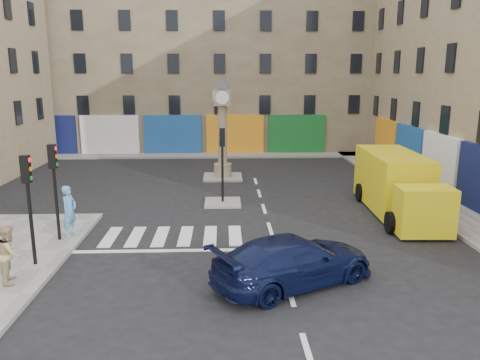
{
  "coord_description": "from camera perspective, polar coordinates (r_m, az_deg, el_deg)",
  "views": [
    {
      "loc": [
        -1.94,
        -14.75,
        6.38
      ],
      "look_at": [
        -1.25,
        4.56,
        2.0
      ],
      "focal_mm": 35.0,
      "sensor_mm": 36.0,
      "label": 1
    }
  ],
  "objects": [
    {
      "name": "ground",
      "position": [
        16.18,
        5.1,
        -10.49
      ],
      "size": [
        120.0,
        120.0,
        0.0
      ],
      "primitive_type": "plane",
      "color": "black",
      "rests_on": "ground"
    },
    {
      "name": "sidewalk_right",
      "position": [
        27.66,
        20.64,
        -1.24
      ],
      "size": [
        2.6,
        30.0,
        0.15
      ],
      "primitive_type": "cube",
      "color": "gray",
      "rests_on": "ground"
    },
    {
      "name": "sidewalk_far",
      "position": [
        37.54,
        -5.17,
        3.05
      ],
      "size": [
        32.0,
        2.4,
        0.15
      ],
      "primitive_type": "cube",
      "color": "gray",
      "rests_on": "ground"
    },
    {
      "name": "island_near",
      "position": [
        23.61,
        -2.12,
        -2.76
      ],
      "size": [
        1.8,
        1.8,
        0.12
      ],
      "primitive_type": "cube",
      "color": "gray",
      "rests_on": "ground"
    },
    {
      "name": "island_far",
      "position": [
        29.43,
        -2.11,
        0.36
      ],
      "size": [
        2.4,
        2.4,
        0.12
      ],
      "primitive_type": "cube",
      "color": "gray",
      "rests_on": "ground"
    },
    {
      "name": "building_far",
      "position": [
        42.85,
        -4.98,
        15.56
      ],
      "size": [
        32.0,
        10.0,
        17.0
      ],
      "primitive_type": "cube",
      "color": "#8C7C5D",
      "rests_on": "ground"
    },
    {
      "name": "traffic_light_left_near",
      "position": [
        16.67,
        -24.41,
        -1.42
      ],
      "size": [
        0.28,
        0.22,
        3.7
      ],
      "color": "black",
      "rests_on": "sidewalk_left"
    },
    {
      "name": "traffic_light_left_far",
      "position": [
        18.85,
        -21.71,
        0.36
      ],
      "size": [
        0.28,
        0.22,
        3.7
      ],
      "color": "black",
      "rests_on": "sidewalk_left"
    },
    {
      "name": "traffic_light_island",
      "position": [
        23.06,
        -2.17,
        3.31
      ],
      "size": [
        0.28,
        0.22,
        3.7
      ],
      "color": "black",
      "rests_on": "island_near"
    },
    {
      "name": "clock_pillar",
      "position": [
        28.88,
        -2.17,
        7.14
      ],
      "size": [
        1.2,
        1.2,
        6.1
      ],
      "color": "#9F8668",
      "rests_on": "island_far"
    },
    {
      "name": "navy_sedan",
      "position": [
        14.7,
        6.56,
        -9.75
      ],
      "size": [
        5.69,
        4.37,
        1.54
      ],
      "primitive_type": "imported",
      "rotation": [
        0.0,
        0.0,
        2.06
      ],
      "color": "black",
      "rests_on": "ground"
    },
    {
      "name": "yellow_van",
      "position": [
        22.93,
        18.59,
        -0.56
      ],
      "size": [
        2.77,
        7.58,
        2.73
      ],
      "rotation": [
        0.0,
        0.0,
        -0.04
      ],
      "color": "yellow",
      "rests_on": "ground"
    },
    {
      "name": "pedestrian_blue",
      "position": [
        19.52,
        -20.08,
        -3.54
      ],
      "size": [
        0.67,
        0.84,
        2.01
      ],
      "primitive_type": "imported",
      "rotation": [
        0.0,
        0.0,
        1.28
      ],
      "color": "#5895CA",
      "rests_on": "sidewalk_left"
    },
    {
      "name": "pedestrian_tan",
      "position": [
        16.0,
        -26.24,
        -8.05
      ],
      "size": [
        0.88,
        1.02,
        1.8
      ],
      "primitive_type": "imported",
      "rotation": [
        0.0,
        0.0,
        1.82
      ],
      "color": "tan",
      "rests_on": "sidewalk_left"
    }
  ]
}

